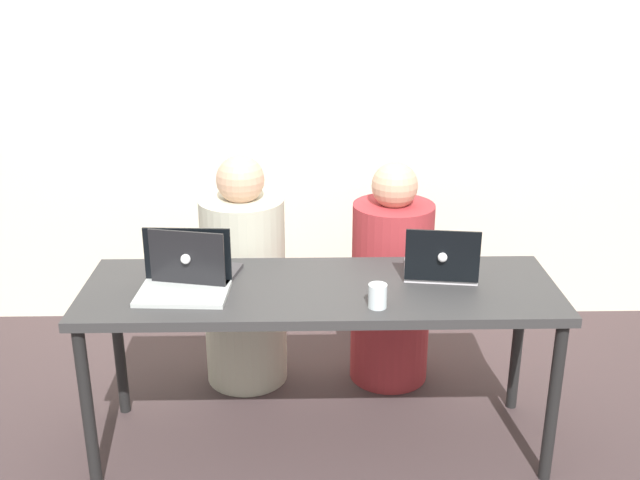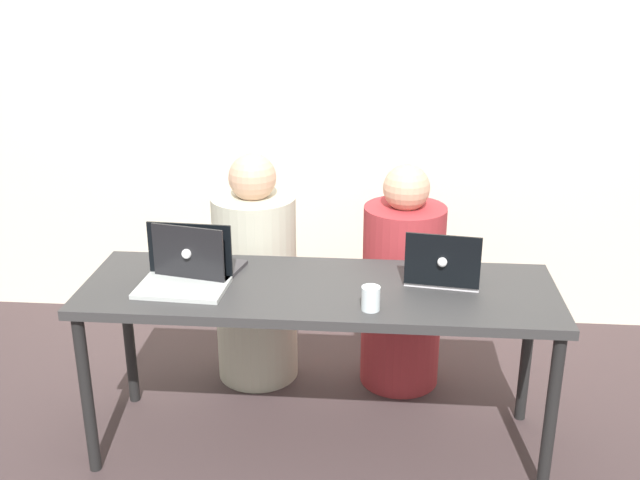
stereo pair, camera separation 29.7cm
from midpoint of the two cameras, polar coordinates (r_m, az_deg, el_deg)
The scene contains 9 objects.
ground_plane at distance 3.45m, azimuth 2.46°, elevation -15.17°, with size 12.00×12.00×0.00m, color #3E3031.
back_wall at distance 4.19m, azimuth 3.54°, elevation 10.93°, with size 5.07×0.10×2.63m, color beige.
desk at distance 3.10m, azimuth 2.66°, elevation -4.76°, with size 1.95×0.63×0.76m.
person_on_left at distance 3.71m, azimuth -2.63°, elevation -3.22°, with size 0.48×0.48×1.17m.
person_on_right at distance 3.70m, azimuth 8.58°, elevation -3.79°, with size 0.47×0.47×1.13m.
laptop_front_left at distance 3.08m, azimuth -7.55°, elevation -2.61°, with size 0.37×0.29×0.24m.
laptop_back_right at distance 3.15m, azimuth 12.02°, elevation -2.36°, with size 0.33×0.30×0.24m.
laptop_back_left at distance 3.18m, azimuth -6.67°, elevation -1.79°, with size 0.36×0.32×0.24m.
water_glass_right at distance 2.87m, azimuth 6.86°, elevation -4.61°, with size 0.07×0.07×0.09m.
Camera 2 is at (0.24, -2.79, 2.02)m, focal length 42.00 mm.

